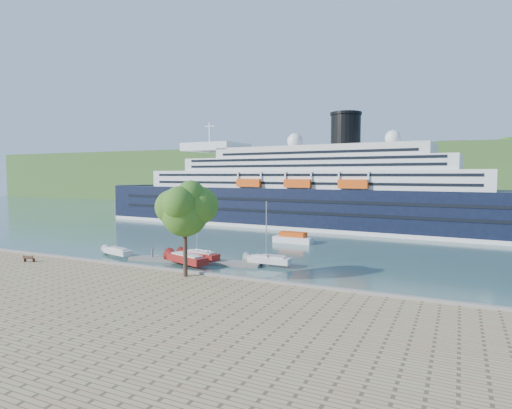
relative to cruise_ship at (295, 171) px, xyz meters
name	(u,v)px	position (x,y,z in m)	size (l,w,h in m)	color
ground	(127,273)	(-1.84, -55.70, -13.26)	(400.00, 400.00, 0.00)	#2E5351
far_hillside	(363,176)	(-1.84, 89.30, -1.26)	(400.00, 50.00, 24.00)	#375A24
quay_coping	(126,264)	(-1.84, -55.90, -12.11)	(220.00, 0.50, 0.30)	slate
cruise_ship	(295,171)	(0.00, 0.00, 0.00)	(118.06, 17.19, 26.51)	black
park_bench	(29,258)	(-14.91, -59.69, -11.79)	(1.45, 0.60, 0.93)	#482414
promenade_tree	(185,225)	(8.37, -57.49, -6.41)	(7.06, 7.06, 11.69)	#2C5B18
floating_pontoon	(194,261)	(2.21, -46.76, -13.04)	(19.63, 2.40, 0.44)	gray
sailboat_white_near	(117,231)	(-10.61, -48.14, -9.29)	(6.14, 1.70, 7.93)	silver
sailboat_red	(187,230)	(2.78, -49.14, -8.33)	(7.63, 2.12, 9.86)	maroon
sailboat_white_far	(269,235)	(12.92, -44.33, -9.03)	(6.55, 1.82, 8.46)	silver
tender_launch	(293,237)	(8.72, -24.09, -12.25)	(7.31, 2.50, 2.02)	#DE480D
sailboat_extra	(199,231)	(2.68, -45.86, -8.81)	(6.88, 1.91, 8.89)	maroon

